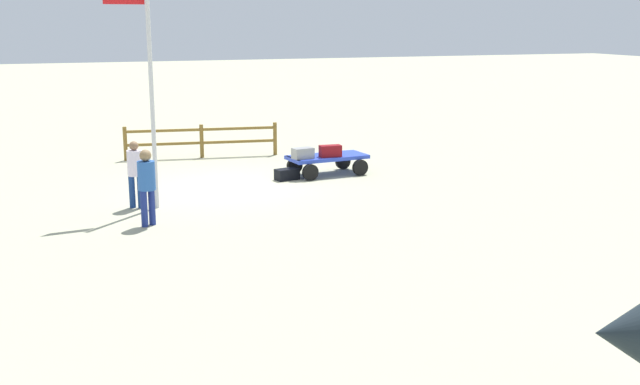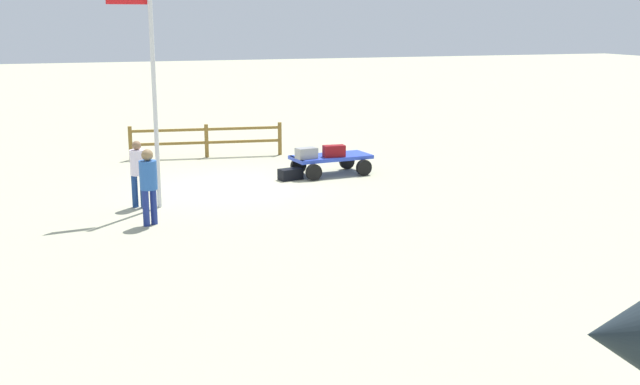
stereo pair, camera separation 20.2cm
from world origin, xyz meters
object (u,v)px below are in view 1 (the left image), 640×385
suitcase_dark (303,153)px  flagpole (145,71)px  worker_trailing (135,170)px  worker_lead (147,181)px  suitcase_olive (287,174)px  luggage_cart (326,160)px  suitcase_tan (330,151)px

suitcase_dark → flagpole: flagpole is taller
suitcase_dark → worker_trailing: (4.67, 1.88, 0.21)m
flagpole → worker_lead: bearing=79.7°
worker_lead → suitcase_olive: bearing=-139.9°
luggage_cart → flagpole: 6.21m
suitcase_dark → worker_trailing: worker_trailing is taller
suitcase_olive → worker_lead: (4.14, 3.49, 0.81)m
luggage_cart → suitcase_dark: suitcase_dark is taller
suitcase_dark → worker_trailing: bearing=22.0°
worker_lead → worker_trailing: size_ratio=1.05×
luggage_cart → suitcase_tan: bearing=96.0°
suitcase_dark → flagpole: bearing=25.0°
luggage_cart → suitcase_tan: suitcase_tan is taller
worker_lead → luggage_cart: bearing=-144.9°
worker_lead → worker_trailing: worker_lead is taller
worker_lead → suitcase_dark: bearing=-142.5°
luggage_cart → flagpole: bearing=23.9°
suitcase_tan → suitcase_olive: bearing=2.6°
suitcase_dark → suitcase_olive: suitcase_dark is taller
suitcase_olive → flagpole: size_ratio=0.13×
luggage_cart → worker_trailing: (5.44, 2.12, 0.49)m
suitcase_tan → worker_trailing: (5.46, 1.88, 0.19)m
luggage_cart → worker_trailing: size_ratio=1.47×
worker_trailing → worker_lead: bearing=91.7°
suitcase_dark → flagpole: (4.34, 2.02, 2.43)m
suitcase_dark → suitcase_olive: 0.72m
suitcase_tan → worker_trailing: 5.78m
suitcase_dark → suitcase_tan: bearing=180.0°
suitcase_tan → flagpole: flagpole is taller
suitcase_tan → suitcase_dark: bearing=-0.0°
worker_lead → worker_trailing: (0.05, -1.67, -0.06)m
flagpole → suitcase_tan: bearing=-158.5°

